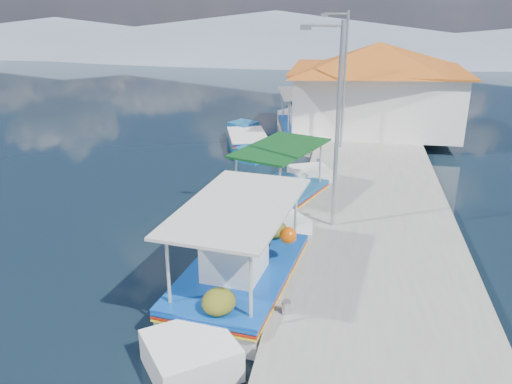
# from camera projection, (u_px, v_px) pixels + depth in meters

# --- Properties ---
(ground) EXTENTS (160.00, 160.00, 0.00)m
(ground) POSITION_uv_depth(u_px,v_px,m) (168.00, 257.00, 15.32)
(ground) COLOR black
(ground) RESTS_ON ground
(quay) EXTENTS (5.00, 44.00, 0.50)m
(quay) POSITION_uv_depth(u_px,v_px,m) (371.00, 190.00, 19.79)
(quay) COLOR #98978E
(quay) RESTS_ON ground
(bollards) EXTENTS (0.20, 17.20, 0.30)m
(bollards) POSITION_uv_depth(u_px,v_px,m) (314.00, 184.00, 19.31)
(bollards) COLOR #A5A8AD
(bollards) RESTS_ON quay
(main_caique) EXTENTS (3.12, 8.30, 2.76)m
(main_caique) POSITION_uv_depth(u_px,v_px,m) (240.00, 275.00, 13.27)
(main_caique) COLOR white
(main_caique) RESTS_ON ground
(caique_green_canopy) EXTENTS (3.57, 6.47, 2.58)m
(caique_green_canopy) POSITION_uv_depth(u_px,v_px,m) (279.00, 199.00, 18.56)
(caique_green_canopy) COLOR white
(caique_green_canopy) RESTS_ON ground
(caique_blue_hull) EXTENTS (2.91, 5.71, 1.06)m
(caique_blue_hull) POSITION_uv_depth(u_px,v_px,m) (248.00, 142.00, 26.07)
(caique_blue_hull) COLOR #185A91
(caique_blue_hull) RESTS_ON ground
(caique_far) EXTENTS (3.20, 7.36, 2.63)m
(caique_far) POSITION_uv_depth(u_px,v_px,m) (302.00, 128.00, 27.96)
(caique_far) COLOR white
(caique_far) RESTS_ON ground
(harbor_building) EXTENTS (10.49, 10.49, 4.40)m
(harbor_building) POSITION_uv_depth(u_px,v_px,m) (377.00, 85.00, 27.15)
(harbor_building) COLOR white
(harbor_building) RESTS_ON quay
(lamp_post_near) EXTENTS (1.21, 0.14, 6.00)m
(lamp_post_near) POSITION_uv_depth(u_px,v_px,m) (335.00, 117.00, 15.07)
(lamp_post_near) COLOR #A5A8AD
(lamp_post_near) RESTS_ON quay
(lamp_post_far) EXTENTS (1.21, 0.14, 6.00)m
(lamp_post_far) POSITION_uv_depth(u_px,v_px,m) (343.00, 73.00, 23.36)
(lamp_post_far) COLOR #A5A8AD
(lamp_post_far) RESTS_ON quay
(mountain_ridge) EXTENTS (171.40, 96.00, 5.50)m
(mountain_ridge) POSITION_uv_depth(u_px,v_px,m) (368.00, 38.00, 65.13)
(mountain_ridge) COLOR gray
(mountain_ridge) RESTS_ON ground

